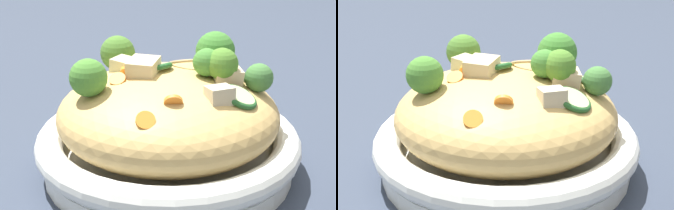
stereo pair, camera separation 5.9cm
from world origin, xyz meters
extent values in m
plane|color=#333D4E|center=(0.00, 0.00, 0.00)|extent=(3.00, 3.00, 0.00)
cylinder|color=white|center=(0.00, 0.00, 0.01)|extent=(0.32, 0.32, 0.02)
torus|color=white|center=(0.00, 0.00, 0.04)|extent=(0.34, 0.34, 0.03)
ellipsoid|color=tan|center=(0.00, 0.00, 0.07)|extent=(0.28, 0.28, 0.11)
torus|color=#DCB46C|center=(0.00, 0.04, 0.12)|extent=(0.08, 0.08, 0.03)
torus|color=tan|center=(0.06, 0.00, 0.13)|extent=(0.08, 0.08, 0.03)
torus|color=tan|center=(0.00, 0.01, 0.11)|extent=(0.06, 0.06, 0.03)
cone|color=#91AE74|center=(0.05, -0.10, 0.10)|extent=(0.02, 0.02, 0.01)
sphere|color=#467C3D|center=(0.05, -0.10, 0.12)|extent=(0.04, 0.04, 0.04)
cone|color=#9AAF6B|center=(0.04, 0.11, 0.10)|extent=(0.03, 0.02, 0.02)
sphere|color=#4B7D2E|center=(0.04, 0.11, 0.13)|extent=(0.06, 0.06, 0.05)
cone|color=#8EB76C|center=(-0.08, 0.06, 0.11)|extent=(0.02, 0.02, 0.02)
sphere|color=#4A8933|center=(-0.08, 0.06, 0.13)|extent=(0.05, 0.05, 0.04)
cone|color=#8DB56B|center=(0.02, -0.04, 0.12)|extent=(0.02, 0.02, 0.01)
sphere|color=#458635|center=(0.02, -0.04, 0.14)|extent=(0.05, 0.05, 0.03)
cone|color=#8FAD76|center=(0.07, -0.03, 0.12)|extent=(0.03, 0.03, 0.02)
sphere|color=#3F7F31|center=(0.07, -0.03, 0.14)|extent=(0.05, 0.05, 0.05)
cone|color=#96B775|center=(0.03, -0.06, 0.12)|extent=(0.02, 0.02, 0.02)
sphere|color=#50862E|center=(0.03, -0.06, 0.14)|extent=(0.05, 0.05, 0.04)
cylinder|color=orange|center=(-0.10, -0.03, 0.11)|extent=(0.03, 0.03, 0.02)
cylinder|color=orange|center=(-0.04, 0.04, 0.12)|extent=(0.03, 0.02, 0.02)
cylinder|color=orange|center=(-0.06, -0.05, 0.12)|extent=(0.02, 0.02, 0.02)
cylinder|color=orange|center=(-0.02, 0.05, 0.13)|extent=(0.02, 0.02, 0.02)
cylinder|color=#C4E29A|center=(0.00, -0.10, 0.12)|extent=(0.04, 0.04, 0.02)
torus|color=#265D29|center=(0.00, -0.10, 0.12)|extent=(0.05, 0.05, 0.02)
cylinder|color=beige|center=(0.07, -0.08, 0.11)|extent=(0.04, 0.04, 0.02)
torus|color=#29582A|center=(0.07, -0.08, 0.11)|extent=(0.05, 0.05, 0.02)
cylinder|color=beige|center=(0.01, 0.02, 0.13)|extent=(0.05, 0.05, 0.02)
torus|color=#225B29|center=(0.01, 0.02, 0.13)|extent=(0.06, 0.06, 0.02)
cylinder|color=beige|center=(-0.05, 0.08, 0.12)|extent=(0.04, 0.04, 0.02)
torus|color=#2A502E|center=(-0.05, 0.08, 0.12)|extent=(0.05, 0.05, 0.03)
cube|color=beige|center=(0.03, -0.06, 0.12)|extent=(0.05, 0.05, 0.03)
cube|color=beige|center=(-0.01, 0.03, 0.13)|extent=(0.05, 0.04, 0.03)
cube|color=beige|center=(0.01, 0.07, 0.12)|extent=(0.03, 0.03, 0.02)
cube|color=beige|center=(-0.02, -0.08, 0.12)|extent=(0.04, 0.04, 0.02)
camera|label=1|loc=(-0.47, -0.29, 0.31)|focal=50.53mm
camera|label=2|loc=(-0.44, -0.34, 0.31)|focal=50.53mm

